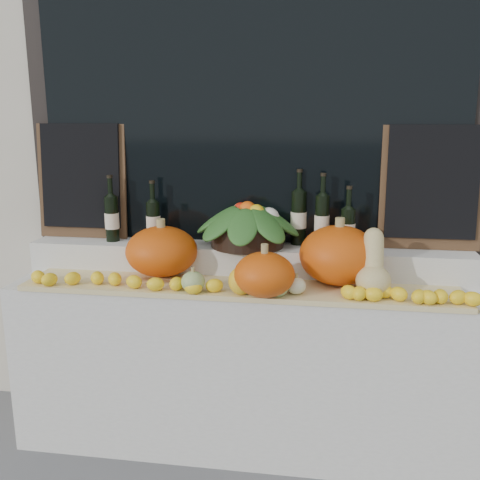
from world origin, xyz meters
name	(u,v)px	position (x,y,z in m)	size (l,w,h in m)	color
storefront_facade	(261,18)	(0.00, 2.25, 2.25)	(7.00, 0.94, 4.50)	beige
display_sill	(242,363)	(0.00, 1.52, 0.44)	(2.30, 0.55, 0.88)	silver
rear_tier	(246,260)	(0.00, 1.68, 0.96)	(2.30, 0.25, 0.16)	silver
straw_bedding	(238,288)	(0.00, 1.40, 0.89)	(2.10, 0.32, 0.03)	tan
pumpkin_left	(162,251)	(-0.41, 1.52, 1.03)	(0.36, 0.36, 0.25)	#D6510B
pumpkin_right	(338,255)	(0.47, 1.51, 1.05)	(0.38, 0.38, 0.29)	#D6510B
pumpkin_center	(264,274)	(0.14, 1.28, 1.01)	(0.28, 0.28, 0.20)	#D6510B
butternut_squash	(373,269)	(0.62, 1.38, 1.03)	(0.16, 0.21, 0.30)	tan
decorative_gourds	(244,283)	(0.04, 1.29, 0.96)	(0.57, 0.15, 0.15)	#3B6F21
lemon_heap	(235,287)	(0.00, 1.29, 0.94)	(2.20, 0.16, 0.06)	yellow
produce_bowl	(247,224)	(0.01, 1.66, 1.16)	(0.57, 0.57, 0.24)	black
wine_bottle_far_left	(112,218)	(-0.73, 1.67, 1.17)	(0.08, 0.08, 0.36)	black
wine_bottle_near_left	(153,221)	(-0.50, 1.68, 1.15)	(0.08, 0.08, 0.33)	black
wine_bottle_tall	(299,217)	(0.27, 1.74, 1.18)	(0.08, 0.08, 0.39)	black
wine_bottle_near_right	(322,220)	(0.39, 1.70, 1.18)	(0.08, 0.08, 0.38)	black
wine_bottle_far_right	(347,229)	(0.51, 1.65, 1.15)	(0.08, 0.08, 0.33)	black
chalkboard_left	(81,179)	(-0.92, 1.74, 1.36)	(0.50, 0.08, 0.62)	#4C331E
chalkboard_right	(432,185)	(0.92, 1.74, 1.36)	(0.50, 0.08, 0.62)	#4C331E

